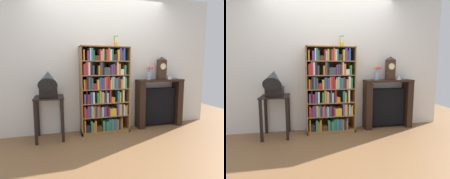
# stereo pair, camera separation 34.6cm
# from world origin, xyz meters

# --- Properties ---
(ground_plane) EXTENTS (7.50, 6.40, 0.02)m
(ground_plane) POSITION_xyz_m (0.00, 0.00, -0.01)
(ground_plane) COLOR brown
(wall_back) EXTENTS (4.50, 0.08, 2.60)m
(wall_back) POSITION_xyz_m (0.09, 0.31, 1.30)
(wall_back) COLOR silver
(wall_back) RESTS_ON ground
(bookshelf) EXTENTS (0.89, 0.33, 1.58)m
(bookshelf) POSITION_xyz_m (-0.01, 0.09, 0.76)
(bookshelf) COLOR olive
(bookshelf) RESTS_ON ground
(cup_stack) EXTENTS (0.08, 0.08, 0.19)m
(cup_stack) POSITION_xyz_m (0.21, 0.08, 1.68)
(cup_stack) COLOR blue
(cup_stack) RESTS_ON bookshelf
(side_table_left) EXTENTS (0.47, 0.48, 0.73)m
(side_table_left) POSITION_xyz_m (-0.98, 0.03, 0.53)
(side_table_left) COLOR black
(side_table_left) RESTS_ON ground
(gramophone) EXTENTS (0.29, 0.52, 0.54)m
(gramophone) POSITION_xyz_m (-0.98, -0.07, 0.97)
(gramophone) COLOR black
(gramophone) RESTS_ON side_table_left
(fireplace_mantel) EXTENTS (0.97, 0.28, 0.96)m
(fireplace_mantel) POSITION_xyz_m (1.16, 0.15, 0.48)
(fireplace_mantel) COLOR black
(fireplace_mantel) RESTS_ON ground
(mantel_clock) EXTENTS (0.17, 0.12, 0.46)m
(mantel_clock) POSITION_xyz_m (1.19, 0.13, 1.19)
(mantel_clock) COLOR #382316
(mantel_clock) RESTS_ON fireplace_mantel
(flower_vase) EXTENTS (0.13, 0.13, 0.28)m
(flower_vase) POSITION_xyz_m (0.92, 0.13, 1.08)
(flower_vase) COLOR #99B2D1
(flower_vase) RESTS_ON fireplace_mantel
(teacup_with_saucer) EXTENTS (0.14, 0.13, 0.06)m
(teacup_with_saucer) POSITION_xyz_m (1.37, 0.13, 0.99)
(teacup_with_saucer) COLOR white
(teacup_with_saucer) RESTS_ON fireplace_mantel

